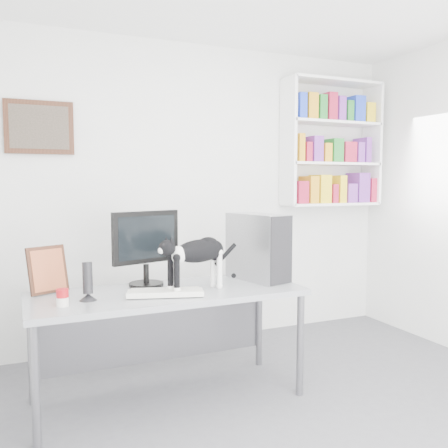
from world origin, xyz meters
The scene contains 11 objects.
room centered at (0.00, 0.00, 1.35)m, with size 4.01×4.01×2.70m.
bookshelf centered at (1.40, 1.85, 1.85)m, with size 1.03×0.28×1.24m, color white.
wall_art centered at (-1.30, 1.97, 1.90)m, with size 0.52×0.04×0.42m, color #4F2A19.
desk centered at (-0.57, 0.90, 0.37)m, with size 1.79×0.70×0.75m, color gray.
monitor centered at (-0.67, 1.10, 1.01)m, with size 0.50×0.24×0.53m, color black.
keyboard centered at (-0.62, 0.78, 0.77)m, with size 0.48×0.18×0.04m, color silver.
pc_tower centered at (0.14, 0.99, 0.99)m, with size 0.22×0.49×0.49m, color #A5A5A9.
speaker centered at (-1.09, 0.84, 0.87)m, with size 0.11×0.11×0.25m, color black.
leaning_print centered at (-1.31, 1.15, 0.91)m, with size 0.26×0.10×0.32m, color #4F2A19.
soup_can centered at (-1.25, 0.76, 0.80)m, with size 0.07×0.07×0.10m, color #B20F16.
cat centered at (-0.39, 0.82, 0.93)m, with size 0.58×0.15×0.36m, color black, non-canonical shape.
Camera 1 is at (-1.44, -2.10, 1.47)m, focal length 38.00 mm.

